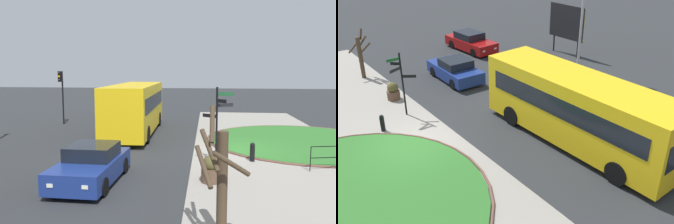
{
  "view_description": "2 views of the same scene",
  "coord_description": "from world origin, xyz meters",
  "views": [
    {
      "loc": [
        -17.5,
        1.5,
        4.11
      ],
      "look_at": [
        0.62,
        3.55,
        1.88
      ],
      "focal_mm": 36.94,
      "sensor_mm": 36.0,
      "label": 1
    },
    {
      "loc": [
        14.6,
        -5.8,
        9.37
      ],
      "look_at": [
        2.05,
        3.83,
        1.32
      ],
      "focal_mm": 41.44,
      "sensor_mm": 36.0,
      "label": 2
    }
  ],
  "objects": [
    {
      "name": "bus_yellow",
      "position": [
        4.35,
        6.09,
        1.71
      ],
      "size": [
        9.84,
        2.85,
        3.17
      ],
      "rotation": [
        0.0,
        0.0,
        0.03
      ],
      "color": "yellow",
      "rests_on": "ground"
    },
    {
      "name": "planter_near_signpost",
      "position": [
        -5.15,
        1.32,
        0.48
      ],
      "size": [
        0.71,
        0.71,
        1.03
      ],
      "color": "brown",
      "rests_on": "ground"
    },
    {
      "name": "grass_kerb_ring",
      "position": [
        2.64,
        -3.97,
        0.06
      ],
      "size": [
        10.91,
        10.91,
        0.11
      ],
      "primitive_type": "torus",
      "color": "brown",
      "rests_on": "ground"
    },
    {
      "name": "car_trailing",
      "position": [
        -5.61,
        5.66,
        0.64
      ],
      "size": [
        4.22,
        2.02,
        1.39
      ],
      "rotation": [
        0.0,
        0.0,
        3.12
      ],
      "color": "navy",
      "rests_on": "ground"
    },
    {
      "name": "car_near_lane",
      "position": [
        13.14,
        9.3,
        0.64
      ],
      "size": [
        4.04,
        1.84,
        1.38
      ],
      "rotation": [
        0.0,
        0.0,
        3.11
      ],
      "color": "maroon",
      "rests_on": "ground"
    },
    {
      "name": "ground",
      "position": [
        0.0,
        0.0,
        0.0
      ],
      "size": [
        120.0,
        120.0,
        0.0
      ],
      "primitive_type": "plane",
      "color": "#282B2D"
    },
    {
      "name": "signpost_directional",
      "position": [
        -2.93,
        1.03,
        2.02
      ],
      "size": [
        0.76,
        1.29,
        3.41
      ],
      "color": "black",
      "rests_on": "ground"
    },
    {
      "name": "bollard_foreground",
      "position": [
        -2.02,
        -0.56,
        0.45
      ],
      "size": [
        0.22,
        0.22,
        0.88
      ],
      "color": "black",
      "rests_on": "ground"
    },
    {
      "name": "street_tree_bare",
      "position": [
        -9.51,
        1.17,
        1.56
      ],
      "size": [
        1.0,
        1.32,
        3.28
      ],
      "color": "#423323",
      "rests_on": "ground"
    },
    {
      "name": "traffic_light_near",
      "position": [
        7.31,
        12.36,
        2.92
      ],
      "size": [
        0.48,
        0.32,
        4.0
      ],
      "rotation": [
        0.0,
        0.0,
        2.86
      ],
      "color": "black",
      "rests_on": "ground"
    },
    {
      "name": "grass_island",
      "position": [
        2.64,
        -3.97,
        0.05
      ],
      "size": [
        10.6,
        10.6,
        0.1
      ],
      "primitive_type": "cylinder",
      "color": "#2D6B28",
      "rests_on": "ground"
    },
    {
      "name": "sidewalk_paving",
      "position": [
        0.0,
        -1.93,
        0.01
      ],
      "size": [
        32.0,
        8.14,
        0.02
      ],
      "primitive_type": "cube",
      "color": "gray",
      "rests_on": "ground"
    }
  ]
}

